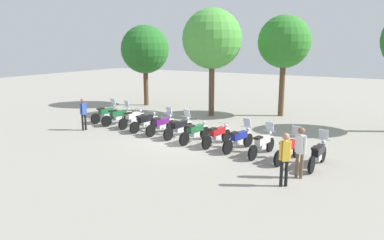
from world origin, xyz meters
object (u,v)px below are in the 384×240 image
(motorcycle_9, at_px, (262,144))
(person_1, at_px, (300,148))
(motorcycle_1, at_px, (118,116))
(person_0, at_px, (285,155))
(motorcycle_4, at_px, (161,124))
(tree_1, at_px, (212,39))
(motorcycle_10, at_px, (289,149))
(person_2, at_px, (83,111))
(motorcycle_7, at_px, (217,135))
(motorcycle_3, at_px, (145,122))
(motorcycle_2, at_px, (133,118))
(motorcycle_6, at_px, (195,132))
(motorcycle_8, at_px, (239,139))
(tree_0, at_px, (145,50))
(tree_2, at_px, (284,42))
(motorcycle_0, at_px, (106,113))
(motorcycle_5, at_px, (179,127))
(motorcycle_11, at_px, (318,154))

(motorcycle_9, distance_m, person_1, 2.78)
(motorcycle_1, xyz_separation_m, person_0, (11.10, -4.43, 0.57))
(motorcycle_4, bearing_deg, tree_1, 8.08)
(motorcycle_10, xyz_separation_m, person_2, (-11.16, -0.30, 0.54))
(motorcycle_7, distance_m, tree_1, 8.47)
(motorcycle_3, bearing_deg, person_2, 125.39)
(motorcycle_1, height_order, tree_1, tree_1)
(person_1, distance_m, person_2, 12.06)
(motorcycle_2, relative_size, motorcycle_6, 1.01)
(motorcycle_8, distance_m, tree_0, 13.89)
(tree_2, bearing_deg, motorcycle_3, -123.17)
(motorcycle_0, xyz_separation_m, motorcycle_10, (11.69, -1.96, 0.00))
(motorcycle_3, xyz_separation_m, motorcycle_9, (7.01, -1.09, 0.01))
(motorcycle_2, distance_m, tree_0, 8.44)
(motorcycle_1, relative_size, motorcycle_2, 0.98)
(motorcycle_7, height_order, tree_0, tree_0)
(motorcycle_5, height_order, tree_1, tree_1)
(motorcycle_8, xyz_separation_m, person_0, (2.92, -3.11, 0.57))
(motorcycle_3, height_order, tree_2, tree_2)
(motorcycle_2, xyz_separation_m, person_0, (9.94, -4.32, 0.58))
(person_0, xyz_separation_m, person_1, (0.24, 1.03, 0.00))
(motorcycle_2, height_order, motorcycle_8, motorcycle_8)
(motorcycle_6, xyz_separation_m, motorcycle_9, (3.51, -0.42, 0.01))
(tree_0, bearing_deg, motorcycle_5, -43.39)
(motorcycle_6, xyz_separation_m, tree_1, (-2.36, 6.29, 4.44))
(person_0, bearing_deg, tree_2, -21.00)
(motorcycle_5, xyz_separation_m, motorcycle_8, (3.51, -0.61, 0.00))
(motorcycle_0, xyz_separation_m, person_2, (0.53, -2.26, 0.54))
(motorcycle_5, bearing_deg, person_0, -111.30)
(motorcycle_3, bearing_deg, motorcycle_4, -89.60)
(motorcycle_10, relative_size, person_0, 1.19)
(motorcycle_4, bearing_deg, motorcycle_9, -91.39)
(motorcycle_9, relative_size, person_1, 1.19)
(tree_2, bearing_deg, motorcycle_10, -71.57)
(motorcycle_0, relative_size, motorcycle_2, 1.00)
(motorcycle_2, relative_size, motorcycle_7, 1.01)
(motorcycle_3, relative_size, motorcycle_6, 1.00)
(motorcycle_11, distance_m, person_2, 12.33)
(motorcycle_0, height_order, tree_1, tree_1)
(motorcycle_6, xyz_separation_m, motorcycle_11, (5.84, -0.76, 0.01))
(motorcycle_2, xyz_separation_m, tree_0, (-3.96, 6.45, 3.72))
(tree_1, bearing_deg, motorcycle_9, -48.84)
(motorcycle_3, relative_size, motorcycle_10, 1.01)
(person_0, bearing_deg, tree_1, 0.39)
(motorcycle_5, xyz_separation_m, motorcycle_10, (5.84, -1.04, 0.00))
(motorcycle_7, bearing_deg, tree_2, 5.98)
(motorcycle_11, height_order, tree_1, tree_1)
(motorcycle_4, bearing_deg, tree_2, -18.56)
(motorcycle_9, bearing_deg, tree_1, 49.20)
(motorcycle_6, distance_m, tree_1, 8.06)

